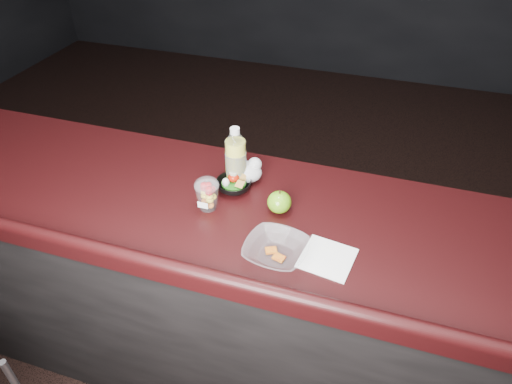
# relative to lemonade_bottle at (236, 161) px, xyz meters

# --- Properties ---
(counter) EXTENTS (4.06, 0.71, 1.02)m
(counter) POSITION_rel_lemonade_bottle_xyz_m (0.01, -0.14, -0.61)
(counter) COLOR black
(counter) RESTS_ON ground
(lemonade_bottle) EXTENTS (0.08, 0.08, 0.24)m
(lemonade_bottle) POSITION_rel_lemonade_bottle_xyz_m (0.00, 0.00, 0.00)
(lemonade_bottle) COLOR yellow
(lemonade_bottle) RESTS_ON counter
(fruit_cup) EXTENTS (0.09, 0.09, 0.13)m
(fruit_cup) POSITION_rel_lemonade_bottle_xyz_m (-0.05, -0.17, -0.04)
(fruit_cup) COLOR white
(fruit_cup) RESTS_ON counter
(green_apple) EXTENTS (0.09, 0.09, 0.09)m
(green_apple) POSITION_rel_lemonade_bottle_xyz_m (0.20, -0.11, -0.06)
(green_apple) COLOR #3B830F
(green_apple) RESTS_ON counter
(plastic_bag) EXTENTS (0.13, 0.11, 0.09)m
(plastic_bag) POSITION_rel_lemonade_bottle_xyz_m (0.03, 0.03, -0.06)
(plastic_bag) COLOR silver
(plastic_bag) RESTS_ON counter
(snack_bowl) EXTENTS (0.17, 0.17, 0.07)m
(snack_bowl) POSITION_rel_lemonade_bottle_xyz_m (0.01, -0.05, -0.08)
(snack_bowl) COLOR black
(snack_bowl) RESTS_ON counter
(takeout_bowl) EXTENTS (0.22, 0.22, 0.05)m
(takeout_bowl) POSITION_rel_lemonade_bottle_xyz_m (0.25, -0.33, -0.08)
(takeout_bowl) COLOR silver
(takeout_bowl) RESTS_ON counter
(paper_napkin) EXTENTS (0.18, 0.18, 0.00)m
(paper_napkin) POSITION_rel_lemonade_bottle_xyz_m (0.41, -0.29, -0.10)
(paper_napkin) COLOR white
(paper_napkin) RESTS_ON counter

